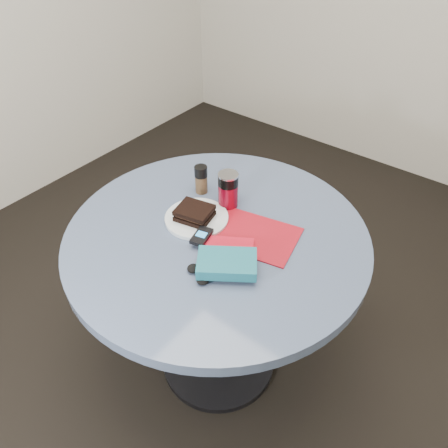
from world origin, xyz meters
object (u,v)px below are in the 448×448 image
Objects in this scene: sandwich at (194,213)px; red_book at (228,249)px; headphones at (198,274)px; magazine at (255,236)px; table at (217,267)px; novel at (227,263)px; plate at (197,218)px; soda_can at (228,190)px; mp3_player at (202,236)px; pepper_grinder at (201,179)px.

sandwich reaches higher than red_book.
headphones is (-0.01, -0.14, -0.00)m from red_book.
sandwich is 0.19m from red_book.
headphones is (0.17, -0.19, -0.02)m from sandwich.
magazine is at bearing 83.08° from headphones.
red_book is at bearing -113.81° from magazine.
table is at bearing 116.58° from red_book.
red_book is at bearing 90.39° from novel.
soda_can is (0.03, 0.13, 0.06)m from plate.
plate is at bearing 131.20° from headphones.
soda_can reaches higher than red_book.
sandwich is 0.11m from mp3_player.
novel is at bearing 51.13° from headphones.
table is 0.22m from sandwich.
headphones is (-0.03, -0.25, 0.01)m from magazine.
mp3_player is (0.09, -0.07, 0.02)m from plate.
red_book is at bearing -31.42° from table.
magazine is 0.25m from headphones.
red_book is at bearing -18.66° from plate.
table is 6.39× the size of red_book.
novel is at bearing -86.99° from red_book.
plate is at bearing 115.74° from novel.
magazine is at bearing -24.82° from soda_can.
pepper_grinder reaches higher than mp3_player.
novel reaches higher than table.
soda_can is 1.23× the size of pepper_grinder.
headphones is (0.14, -0.33, -0.06)m from soda_can.
sandwich is (-0.00, -0.01, 0.03)m from plate.
red_book is (0.18, -0.05, -0.02)m from sandwich.
magazine is at bearing 28.50° from table.
table is 0.32m from pepper_grinder.
sandwich is at bearing -104.81° from soda_can.
magazine is (0.11, 0.06, 0.17)m from table.
mp3_player is 0.93× the size of headphones.
table is 7.61× the size of soda_can.
table is at bearing -0.14° from sandwich.
novel is (0.02, -0.18, 0.03)m from magazine.
magazine is 0.12m from red_book.
soda_can is at bearing 112.88° from headphones.
sandwich is at bearing -57.81° from pepper_grinder.
pepper_grinder is at bearing 124.04° from plate.
pepper_grinder reaches higher than headphones.
plate is 0.17m from pepper_grinder.
pepper_grinder is at bearing 105.65° from novel.
sandwich is at bearing 117.37° from novel.
novel reaches higher than red_book.
headphones reaches higher than magazine.
soda_can is at bearing 92.03° from novel.
soda_can is 0.76× the size of novel.
magazine reaches higher than table.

